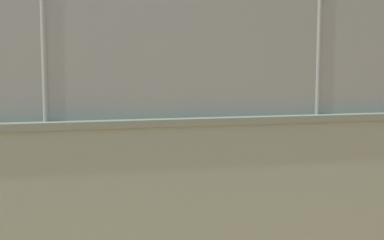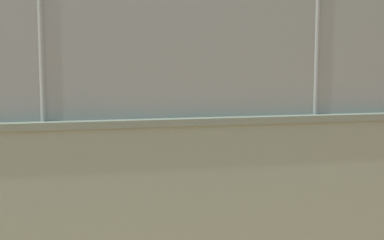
% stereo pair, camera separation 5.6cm
% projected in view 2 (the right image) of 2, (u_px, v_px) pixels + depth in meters
% --- Properties ---
extents(ground_plane, '(260.00, 260.00, 0.00)m').
position_uv_depth(ground_plane, '(119.00, 128.00, 18.94)').
color(ground_plane, '#B27247').
extents(perimeter_wall, '(25.67, 0.72, 1.72)m').
position_uv_depth(perimeter_wall, '(46.00, 200.00, 5.83)').
color(perimeter_wall, slate).
rests_on(perimeter_wall, ground_plane).
extents(fence_panel_on_wall, '(25.22, 0.43, 2.28)m').
position_uv_depth(fence_panel_on_wall, '(41.00, 12.00, 5.61)').
color(fence_panel_on_wall, slate).
rests_on(fence_panel_on_wall, perimeter_wall).
extents(player_crossing_court, '(0.76, 1.19, 1.70)m').
position_uv_depth(player_crossing_court, '(141.00, 117.00, 13.05)').
color(player_crossing_court, '#B2B2B2').
rests_on(player_crossing_court, ground_plane).
extents(player_at_service_line, '(0.70, 0.85, 1.56)m').
position_uv_depth(player_at_service_line, '(224.00, 124.00, 12.45)').
color(player_at_service_line, '#B2B2B2').
rests_on(player_at_service_line, ground_plane).
extents(player_near_wall_returning, '(0.91, 0.70, 1.65)m').
position_uv_depth(player_near_wall_returning, '(244.00, 102.00, 18.07)').
color(player_near_wall_returning, '#B2B2B2').
rests_on(player_near_wall_returning, ground_plane).
extents(sports_ball, '(0.11, 0.11, 0.11)m').
position_uv_depth(sports_ball, '(201.00, 112.00, 11.00)').
color(sports_ball, '#3399D8').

